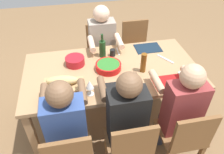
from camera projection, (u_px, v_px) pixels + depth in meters
name	position (u px, v px, depth m)	size (l,w,h in m)	color
ground_plane	(112.00, 114.00, 2.89)	(8.00, 8.00, 0.00)	brown
dining_table	(112.00, 75.00, 2.47)	(1.91, 0.99, 0.74)	#A87F56
chair_far_center	(101.00, 50.00, 3.20)	(0.40, 0.40, 0.85)	brown
diner_far_center	(103.00, 44.00, 2.93)	(0.41, 0.53, 1.20)	#2D2D38
chair_near_right	(185.00, 137.00, 2.04)	(0.40, 0.40, 0.85)	brown
diner_near_right	(181.00, 107.00, 2.04)	(0.41, 0.53, 1.20)	#2D2D38
chair_far_right	(136.00, 46.00, 3.28)	(0.40, 0.40, 0.85)	brown
chair_near_center	(130.00, 146.00, 1.96)	(0.40, 0.40, 0.85)	brown
diner_near_center	(126.00, 115.00, 1.96)	(0.41, 0.53, 1.20)	#2D2D38
diner_near_left	(66.00, 124.00, 1.88)	(0.41, 0.53, 1.20)	#2D2D38
serving_bowl_greens	(108.00, 66.00, 2.40)	(0.28, 0.28, 0.07)	red
serving_bowl_fruit	(75.00, 61.00, 2.46)	(0.21, 0.21, 0.09)	#B21923
cutting_board	(63.00, 85.00, 2.20)	(0.40, 0.22, 0.02)	tan
bread_loaf	(62.00, 80.00, 2.17)	(0.32, 0.11, 0.09)	tan
wine_bottle	(102.00, 48.00, 2.55)	(0.08, 0.08, 0.29)	#193819
beer_bottle	(143.00, 63.00, 2.32)	(0.06, 0.06, 0.22)	brown
wine_glass	(90.00, 85.00, 2.04)	(0.08, 0.08, 0.17)	silver
cup_far_center	(113.00, 53.00, 2.60)	(0.07, 0.07, 0.08)	black
fork_far_center	(118.00, 51.00, 2.69)	(0.02, 0.17, 0.01)	silver
placemat_near_right	(169.00, 82.00, 2.24)	(0.32, 0.23, 0.01)	maroon
placemat_far_right	(148.00, 48.00, 2.75)	(0.32, 0.23, 0.01)	#142333
placemat_near_center	(119.00, 89.00, 2.16)	(0.32, 0.23, 0.01)	black
carving_knife	(165.00, 59.00, 2.57)	(0.23, 0.02, 0.01)	silver
napkin_stack	(187.00, 75.00, 2.32)	(0.14, 0.14, 0.02)	white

